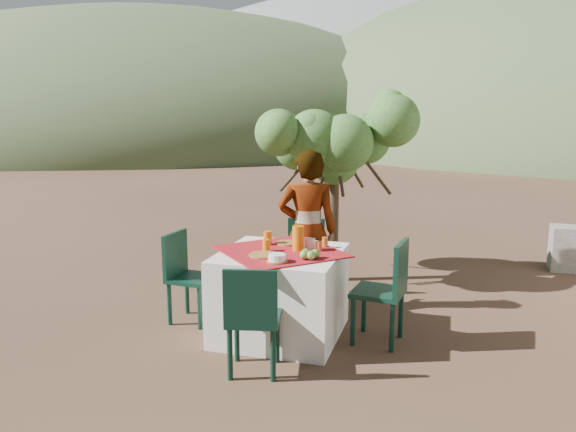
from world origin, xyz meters
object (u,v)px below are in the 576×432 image
object	(u,v)px
chair_near	(253,315)
juice_pitcher	(298,238)
table	(281,293)
shrub_tree	(341,152)
person	(308,231)
chair_far	(305,255)
chair_left	(185,272)
chair_right	(387,287)

from	to	relation	value
chair_near	juice_pitcher	bearing A→B (deg)	-109.60
table	shrub_tree	bearing A→B (deg)	84.59
person	chair_far	bearing A→B (deg)	-88.03
chair_left	chair_right	distance (m)	1.86
chair_right	shrub_tree	size ratio (longest dim) A/B	0.47
table	shrub_tree	world-z (taller)	shrub_tree
shrub_tree	chair_far	bearing A→B (deg)	-105.31
person	juice_pitcher	world-z (taller)	person
shrub_tree	juice_pitcher	bearing A→B (deg)	-90.84
chair_left	juice_pitcher	bearing A→B (deg)	-87.22
table	chair_far	size ratio (longest dim) A/B	1.55
chair_right	person	xyz separation A→B (m)	(-0.85, 0.62, 0.30)
chair_far	shrub_tree	size ratio (longest dim) A/B	0.45
person	shrub_tree	size ratio (longest dim) A/B	0.85
table	person	xyz separation A→B (m)	(0.06, 0.69, 0.41)
shrub_tree	juice_pitcher	world-z (taller)	shrub_tree
shrub_tree	table	bearing A→B (deg)	-95.41
table	shrub_tree	xyz separation A→B (m)	(0.17, 1.77, 1.10)
table	chair_right	size ratio (longest dim) A/B	1.46
shrub_tree	chair_right	bearing A→B (deg)	-66.30
chair_near	juice_pitcher	xyz separation A→B (m)	(0.11, 0.86, 0.40)
chair_left	person	bearing A→B (deg)	-54.71
table	chair_left	xyz separation A→B (m)	(-0.95, 0.08, 0.09)
chair_far	chair_near	size ratio (longest dim) A/B	0.99
chair_far	chair_right	size ratio (longest dim) A/B	0.94
chair_left	person	size ratio (longest dim) A/B	0.53
person	juice_pitcher	distance (m)	0.65
chair_far	person	distance (m)	0.46
chair_right	juice_pitcher	xyz separation A→B (m)	(-0.77, -0.02, 0.38)
person	chair_left	bearing A→B (deg)	14.13
chair_left	person	world-z (taller)	person
chair_left	juice_pitcher	xyz separation A→B (m)	(1.09, -0.02, 0.40)
chair_far	chair_right	world-z (taller)	chair_right
shrub_tree	juice_pitcher	xyz separation A→B (m)	(-0.03, -1.72, -0.61)
person	shrub_tree	world-z (taller)	shrub_tree
chair_near	person	size ratio (longest dim) A/B	0.53
chair_right	shrub_tree	xyz separation A→B (m)	(-0.74, 1.70, 0.99)
chair_right	shrub_tree	world-z (taller)	shrub_tree
chair_far	shrub_tree	xyz separation A→B (m)	(0.21, 0.77, 1.02)
person	juice_pitcher	xyz separation A→B (m)	(0.08, -0.64, 0.08)
chair_left	chair_right	world-z (taller)	chair_right
chair_right	shrub_tree	bearing A→B (deg)	-149.11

